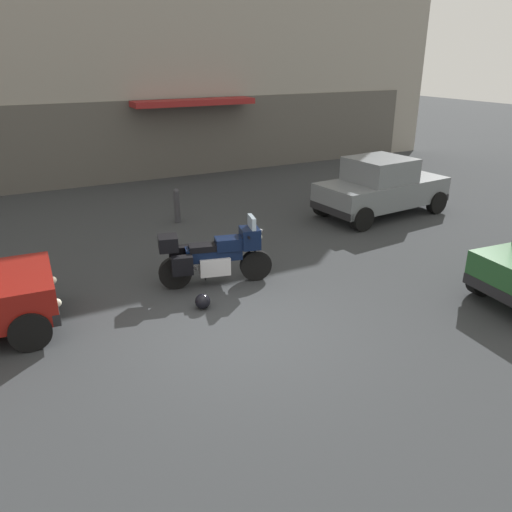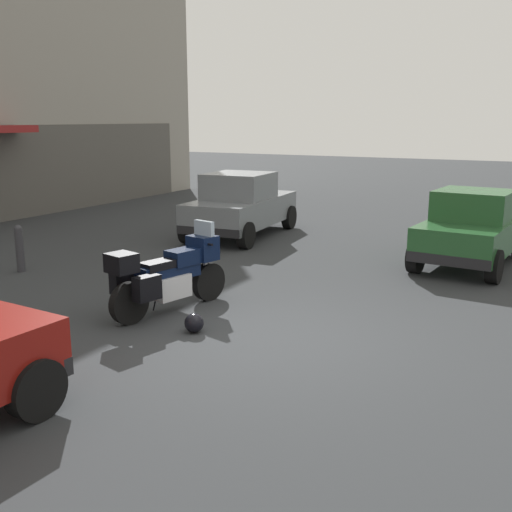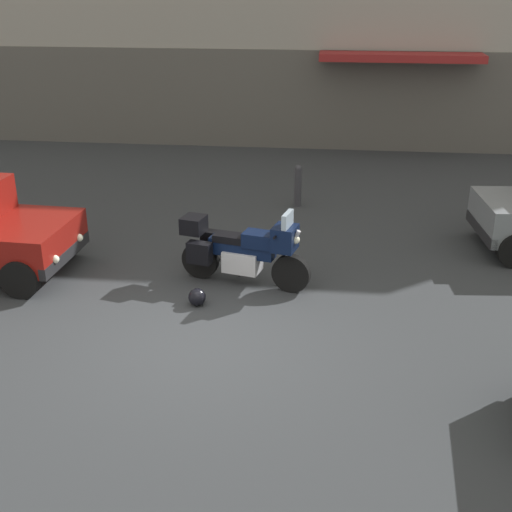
# 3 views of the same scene
# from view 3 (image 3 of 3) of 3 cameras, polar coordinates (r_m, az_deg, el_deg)

# --- Properties ---
(ground_plane) EXTENTS (80.00, 80.00, 0.00)m
(ground_plane) POSITION_cam_3_polar(r_m,az_deg,el_deg) (9.73, -5.09, -7.17)
(ground_plane) COLOR #2D3033
(motorcycle) EXTENTS (2.23, 1.03, 1.36)m
(motorcycle) POSITION_cam_3_polar(r_m,az_deg,el_deg) (11.15, -1.18, 0.56)
(motorcycle) COLOR black
(motorcycle) RESTS_ON ground
(helmet) EXTENTS (0.28, 0.28, 0.28)m
(helmet) POSITION_cam_3_polar(r_m,az_deg,el_deg) (10.66, -4.99, -3.48)
(helmet) COLOR black
(helmet) RESTS_ON ground
(bollard_curbside) EXTENTS (0.16, 0.16, 0.94)m
(bollard_curbside) POSITION_cam_3_polar(r_m,az_deg,el_deg) (15.03, 3.55, 6.04)
(bollard_curbside) COLOR #333338
(bollard_curbside) RESTS_ON ground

